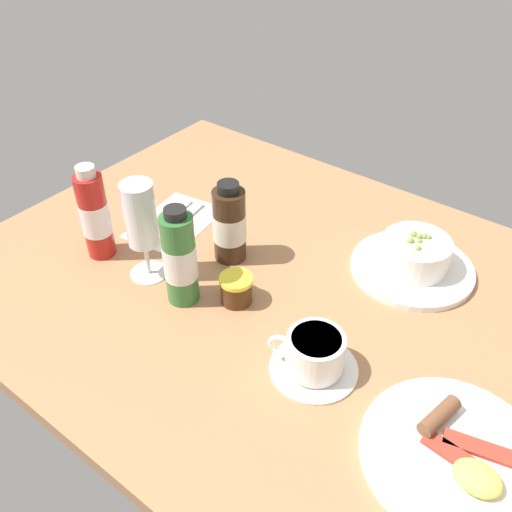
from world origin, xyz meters
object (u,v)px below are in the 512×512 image
coffee_cup (314,355)px  sauce_bottle_red (95,215)px  sauce_bottle_brown (229,224)px  porridge_bowl (414,258)px  sauce_bottle_green (180,259)px  breakfast_plate (455,455)px  cutlery_setting (173,223)px  wine_glass (141,219)px  jam_jar (236,289)px

coffee_cup → sauce_bottle_red: bearing=0.6°
sauce_bottle_brown → sauce_bottle_red: 24.17cm
porridge_bowl → sauce_bottle_green: bearing=47.4°
breakfast_plate → sauce_bottle_green: bearing=-1.5°
cutlery_setting → coffee_cup: 45.35cm
sauce_bottle_red → breakfast_plate: size_ratio=0.77×
coffee_cup → sauce_bottle_brown: 30.45cm
wine_glass → cutlery_setting: bearing=-61.5°
coffee_cup → sauce_bottle_brown: (27.04, -13.41, 4.03)cm
porridge_bowl → sauce_bottle_brown: sauce_bottle_brown is taller
wine_glass → coffee_cup: bearing=178.9°
porridge_bowl → cutlery_setting: (44.55, 15.70, -2.74)cm
breakfast_plate → jam_jar: bearing=-8.6°
jam_jar → breakfast_plate: bearing=171.4°
porridge_bowl → coffee_cup: 30.10cm
wine_glass → sauce_bottle_brown: size_ratio=1.18×
sauce_bottle_green → coffee_cup: bearing=-179.6°
wine_glass → jam_jar: (-16.94, -4.09, -9.21)cm
sauce_bottle_red → breakfast_plate: bearing=179.2°
porridge_bowl → jam_jar: porridge_bowl is taller
cutlery_setting → sauce_bottle_green: (-16.77, 14.52, 8.18)cm
porridge_bowl → jam_jar: size_ratio=3.86×
porridge_bowl → sauce_bottle_green: size_ratio=1.21×
coffee_cup → breakfast_plate: (-22.34, 1.43, -2.26)cm
coffee_cup → sauce_bottle_brown: sauce_bottle_brown is taller
wine_glass → sauce_bottle_brown: (-8.43, -12.76, -4.55)cm
sauce_bottle_brown → sauce_bottle_green: bearing=93.8°
jam_jar → sauce_bottle_green: size_ratio=0.31×
porridge_bowl → breakfast_plate: size_ratio=0.91×
porridge_bowl → sauce_bottle_red: bearing=32.2°
cutlery_setting → wine_glass: (-7.45, 13.70, 11.52)cm
porridge_bowl → wine_glass: bearing=38.4°
coffee_cup → sauce_bottle_green: 26.66cm
breakfast_plate → coffee_cup: bearing=-3.7°
porridge_bowl → wine_glass: wine_glass is taller
coffee_cup → sauce_bottle_brown: bearing=-26.4°
porridge_bowl → sauce_bottle_brown: (28.68, 16.64, 4.23)cm
jam_jar → cutlery_setting: bearing=-21.5°
porridge_bowl → sauce_bottle_green: sauce_bottle_green is taller
cutlery_setting → coffee_cup: coffee_cup is taller
wine_glass → sauce_bottle_red: size_ratio=1.01×
porridge_bowl → sauce_bottle_brown: size_ratio=1.39×
wine_glass → sauce_bottle_red: 11.85cm
porridge_bowl → cutlery_setting: size_ratio=1.08×
porridge_bowl → jam_jar: (20.17, 25.32, -0.44)cm
cutlery_setting → jam_jar: (-24.38, 9.61, 2.31)cm
jam_jar → breakfast_plate: 41.37cm
coffee_cup → breakfast_plate: coffee_cup is taller
sauce_bottle_brown → sauce_bottle_red: (19.76, 13.88, 1.23)cm
wine_glass → sauce_bottle_red: bearing=5.6°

